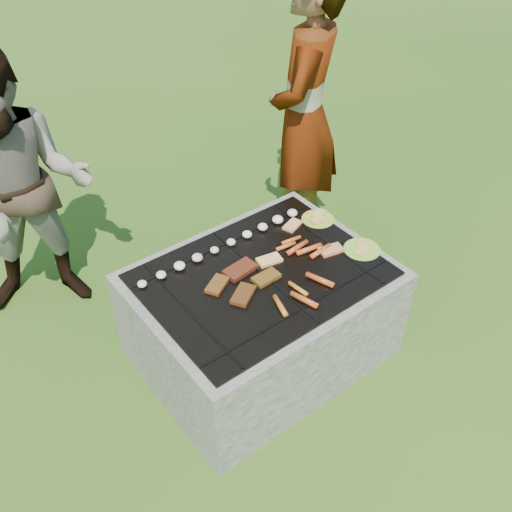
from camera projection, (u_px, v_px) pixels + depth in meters
The scene contains 10 objects.
lawn at pixel (261, 351), 3.36m from camera, with size 60.00×60.00×0.00m, color #244711.
fire_pit at pixel (261, 318), 3.18m from camera, with size 1.30×1.00×0.62m.
mushrooms at pixel (230, 242), 3.14m from camera, with size 1.05×0.06×0.05m.
pork_slabs at pixel (242, 280), 2.92m from camera, with size 0.38×0.29×0.03m.
sausages at pixel (303, 268), 2.98m from camera, with size 0.55×0.50×0.03m.
bread_on_grate at pixel (298, 246), 3.13m from camera, with size 0.46×0.40×0.02m.
plate_far at pixel (318, 219), 3.34m from camera, with size 0.20×0.20×0.03m.
plate_near at pixel (362, 249), 3.13m from camera, with size 0.21×0.21×0.03m.
cook at pixel (304, 118), 3.60m from camera, with size 0.69×0.45×1.89m, color #AA988D.
bystander at pixel (24, 193), 3.18m from camera, with size 0.80×0.62×1.64m, color gray.
Camera 1 is at (-1.38, -1.74, 2.59)m, focal length 40.00 mm.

